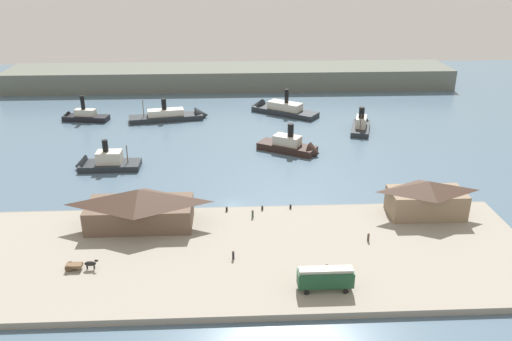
# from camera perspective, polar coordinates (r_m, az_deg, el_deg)

# --- Properties ---
(ground_plane) EXTENTS (320.00, 320.00, 0.00)m
(ground_plane) POSITION_cam_1_polar(r_m,az_deg,el_deg) (115.67, -2.57, -3.72)
(ground_plane) COLOR slate
(quay_promenade) EXTENTS (110.00, 36.00, 1.20)m
(quay_promenade) POSITION_cam_1_polar(r_m,az_deg,el_deg) (96.15, -2.48, -9.25)
(quay_promenade) COLOR gray
(quay_promenade) RESTS_ON ground
(seawall_edge) EXTENTS (110.00, 0.80, 1.00)m
(seawall_edge) POSITION_cam_1_polar(r_m,az_deg,el_deg) (112.23, -2.56, -4.31)
(seawall_edge) COLOR slate
(seawall_edge) RESTS_ON ground
(ferry_shed_west_terminal) EXTENTS (20.96, 10.00, 7.80)m
(ferry_shed_west_terminal) POSITION_cam_1_polar(r_m,az_deg,el_deg) (105.47, -12.61, -3.91)
(ferry_shed_west_terminal) COLOR brown
(ferry_shed_west_terminal) RESTS_ON quay_promenade
(ferry_shed_east_terminal) EXTENTS (15.47, 7.98, 7.56)m
(ferry_shed_east_terminal) POSITION_cam_1_polar(r_m,az_deg,el_deg) (112.55, 18.16, -2.86)
(ferry_shed_east_terminal) COLOR #847056
(ferry_shed_east_terminal) RESTS_ON quay_promenade
(street_tram) EXTENTS (8.95, 2.66, 4.02)m
(street_tram) POSITION_cam_1_polar(r_m,az_deg,el_deg) (85.73, 7.60, -11.49)
(street_tram) COLOR #1E4C2D
(street_tram) RESTS_ON quay_promenade
(horse_cart) EXTENTS (5.62, 1.55, 1.87)m
(horse_cart) POSITION_cam_1_polar(r_m,az_deg,el_deg) (95.52, -18.66, -9.74)
(horse_cart) COLOR brown
(horse_cart) RESTS_ON quay_promenade
(pedestrian_by_tram) EXTENTS (0.43, 0.43, 1.73)m
(pedestrian_by_tram) POSITION_cam_1_polar(r_m,az_deg,el_deg) (93.62, -2.51, -9.22)
(pedestrian_by_tram) COLOR #232328
(pedestrian_by_tram) RESTS_ON quay_promenade
(pedestrian_standing_center) EXTENTS (0.44, 0.44, 1.76)m
(pedestrian_standing_center) POSITION_cam_1_polar(r_m,az_deg,el_deg) (90.69, 7.71, -10.58)
(pedestrian_standing_center) COLOR #33384C
(pedestrian_standing_center) RESTS_ON quay_promenade
(pedestrian_near_west_shed) EXTENTS (0.43, 0.43, 1.72)m
(pedestrian_near_west_shed) POSITION_cam_1_polar(r_m,az_deg,el_deg) (101.17, 12.18, -7.13)
(pedestrian_near_west_shed) COLOR #4C3D33
(pedestrian_near_west_shed) RESTS_ON quay_promenade
(pedestrian_walking_east) EXTENTS (0.43, 0.43, 1.76)m
(pedestrian_walking_east) POSITION_cam_1_polar(r_m,az_deg,el_deg) (107.24, -0.37, -4.74)
(pedestrian_walking_east) COLOR #3D4C42
(pedestrian_walking_east) RESTS_ON quay_promenade
(mooring_post_east) EXTENTS (0.44, 0.44, 0.90)m
(mooring_post_east) POSITION_cam_1_polar(r_m,az_deg,el_deg) (111.25, 3.80, -3.93)
(mooring_post_east) COLOR black
(mooring_post_east) RESTS_ON quay_promenade
(mooring_post_center_west) EXTENTS (0.44, 0.44, 0.90)m
(mooring_post_center_west) POSITION_cam_1_polar(r_m,az_deg,el_deg) (110.43, 0.69, -4.09)
(mooring_post_center_west) COLOR black
(mooring_post_center_west) RESTS_ON quay_promenade
(mooring_post_center_east) EXTENTS (0.44, 0.44, 0.90)m
(mooring_post_center_east) POSITION_cam_1_polar(r_m,az_deg,el_deg) (110.09, -3.22, -4.22)
(mooring_post_center_east) COLOR black
(mooring_post_center_east) RESTS_ON quay_promenade
(ferry_departing_north) EXTENTS (9.18, 16.61, 9.53)m
(ferry_departing_north) POSITION_cam_1_polar(r_m,az_deg,el_deg) (167.16, 11.40, 4.93)
(ferry_departing_north) COLOR #23282D
(ferry_departing_north) RESTS_ON ground
(ferry_moored_west) EXTENTS (26.74, 10.72, 9.29)m
(ferry_moored_west) POSITION_cam_1_polar(r_m,az_deg,el_deg) (176.35, -8.71, 5.94)
(ferry_moored_west) COLOR #23282D
(ferry_moored_west) RESTS_ON ground
(ferry_outer_harbor) EXTENTS (18.18, 13.90, 9.82)m
(ferry_outer_harbor) POSITION_cam_1_polar(r_m,az_deg,el_deg) (145.27, 4.11, 2.61)
(ferry_outer_harbor) COLOR black
(ferry_outer_harbor) RESTS_ON ground
(ferry_approaching_west) EXTENTS (16.63, 6.51, 9.86)m
(ferry_approaching_west) POSITION_cam_1_polar(r_m,az_deg,el_deg) (139.59, -16.52, 0.76)
(ferry_approaching_west) COLOR #23282D
(ferry_approaching_west) RESTS_ON ground
(ferry_mid_harbor) EXTENTS (24.28, 19.68, 11.00)m
(ferry_mid_harbor) POSITION_cam_1_polar(r_m,az_deg,el_deg) (181.68, 2.33, 6.76)
(ferry_mid_harbor) COLOR #23282D
(ferry_mid_harbor) RESTS_ON ground
(ferry_approaching_east) EXTENTS (16.58, 6.96, 9.67)m
(ferry_approaching_east) POSITION_cam_1_polar(r_m,az_deg,el_deg) (182.42, -18.58, 5.62)
(ferry_approaching_east) COLOR black
(ferry_approaching_east) RESTS_ON ground
(far_headland) EXTENTS (180.00, 24.00, 8.00)m
(far_headland) POSITION_cam_1_polar(r_m,az_deg,el_deg) (218.77, -2.79, 10.20)
(far_headland) COLOR #60665B
(far_headland) RESTS_ON ground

